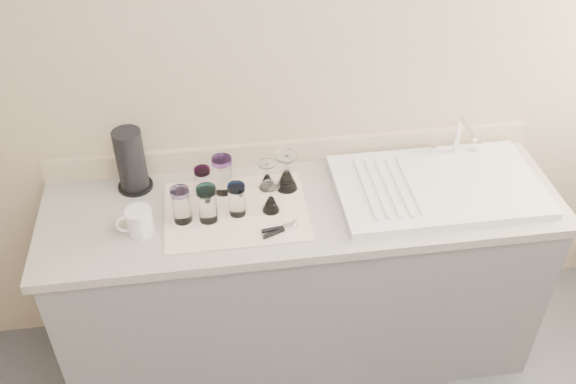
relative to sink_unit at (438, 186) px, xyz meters
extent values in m
cube|color=tan|center=(-0.55, 0.30, 0.33)|extent=(3.50, 0.04, 2.50)
cube|color=slate|center=(-0.55, 0.00, -0.49)|extent=(2.00, 0.60, 0.86)
cube|color=gray|center=(-0.55, 0.00, -0.04)|extent=(2.06, 0.62, 0.04)
cube|color=white|center=(0.00, 0.00, 0.00)|extent=(0.82, 0.50, 0.03)
cylinder|color=silver|center=(0.14, 0.20, 0.11)|extent=(0.02, 0.02, 0.18)
cylinder|color=silver|center=(0.14, 0.12, 0.19)|extent=(0.02, 0.16, 0.02)
cylinder|color=silver|center=(0.04, 0.20, 0.04)|extent=(0.03, 0.03, 0.04)
cylinder|color=silver|center=(0.24, 0.20, 0.04)|extent=(0.03, 0.03, 0.04)
cube|color=white|center=(-0.82, -0.02, -0.02)|extent=(0.55, 0.42, 0.01)
cylinder|color=white|center=(-0.94, 0.09, 0.04)|extent=(0.06, 0.06, 0.11)
cylinder|color=#E91CBB|center=(-0.94, 0.09, 0.11)|extent=(0.06, 0.06, 0.02)
cylinder|color=white|center=(-0.86, 0.11, 0.06)|extent=(0.08, 0.08, 0.14)
cylinder|color=purple|center=(-0.86, 0.11, 0.14)|extent=(0.08, 0.08, 0.02)
cylinder|color=white|center=(-1.02, -0.05, 0.05)|extent=(0.07, 0.07, 0.13)
cylinder|color=#A281D3|center=(-1.02, -0.05, 0.13)|extent=(0.07, 0.07, 0.02)
cylinder|color=white|center=(-0.93, -0.06, 0.05)|extent=(0.07, 0.07, 0.13)
cylinder|color=#2AB1B0|center=(-0.93, -0.06, 0.13)|extent=(0.08, 0.08, 0.02)
cylinder|color=white|center=(-0.82, -0.04, 0.05)|extent=(0.06, 0.06, 0.12)
cylinder|color=blue|center=(-0.82, -0.04, 0.11)|extent=(0.07, 0.07, 0.02)
cone|color=white|center=(-0.68, 0.10, 0.02)|extent=(0.07, 0.07, 0.06)
cylinder|color=white|center=(-0.68, 0.10, 0.08)|extent=(0.01, 0.01, 0.05)
cylinder|color=white|center=(-0.68, 0.10, 0.11)|extent=(0.07, 0.07, 0.01)
cone|color=white|center=(-0.61, 0.09, 0.03)|extent=(0.09, 0.09, 0.08)
cylinder|color=white|center=(-0.61, 0.09, 0.11)|extent=(0.01, 0.01, 0.07)
cylinder|color=white|center=(-0.61, 0.09, 0.15)|extent=(0.09, 0.09, 0.01)
cone|color=white|center=(-0.69, -0.04, 0.02)|extent=(0.07, 0.07, 0.06)
cylinder|color=white|center=(-0.69, -0.04, 0.08)|extent=(0.01, 0.01, 0.05)
cylinder|color=white|center=(-0.69, -0.04, 0.11)|extent=(0.07, 0.07, 0.01)
cube|color=silver|center=(-0.63, -0.16, 0.00)|extent=(0.06, 0.04, 0.02)
cylinder|color=black|center=(-0.68, -0.18, 0.00)|extent=(0.10, 0.06, 0.02)
cylinder|color=black|center=(-0.68, -0.16, 0.00)|extent=(0.11, 0.03, 0.02)
cylinder|color=silver|center=(-1.18, -0.08, 0.03)|extent=(0.12, 0.12, 0.10)
torus|color=silver|center=(-1.23, -0.09, 0.03)|extent=(0.08, 0.03, 0.08)
cylinder|color=black|center=(-1.21, 0.19, -0.01)|extent=(0.14, 0.14, 0.01)
cylinder|color=black|center=(-1.21, 0.19, 0.12)|extent=(0.11, 0.11, 0.26)
camera|label=1|loc=(-0.89, -1.93, 1.60)|focal=40.00mm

